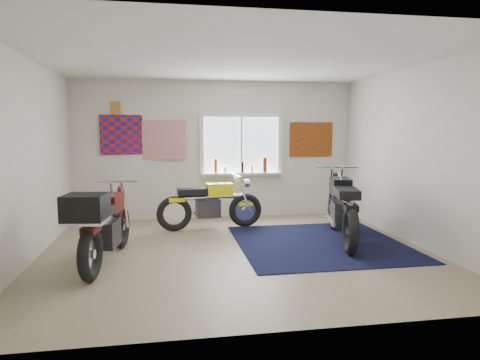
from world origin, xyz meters
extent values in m
plane|color=#9E896B|center=(0.00, 0.00, 0.00)|extent=(5.50, 5.50, 0.00)
plane|color=white|center=(0.00, 0.00, 2.70)|extent=(5.50, 5.50, 0.00)
plane|color=silver|center=(0.00, 2.50, 1.35)|extent=(5.50, 0.00, 5.50)
plane|color=silver|center=(0.00, -2.50, 1.35)|extent=(5.50, 0.00, 5.50)
plane|color=silver|center=(-2.75, 0.00, 1.35)|extent=(0.00, 5.00, 5.00)
plane|color=silver|center=(2.75, 0.00, 1.35)|extent=(0.00, 5.00, 5.00)
cube|color=black|center=(1.34, 0.23, 0.01)|extent=(2.50, 2.60, 0.01)
cube|color=white|center=(0.50, 2.48, 1.45)|extent=(1.50, 0.02, 1.10)
cube|color=white|center=(0.50, 2.47, 2.04)|extent=(1.66, 0.06, 0.08)
cube|color=white|center=(0.50, 2.47, 0.86)|extent=(1.66, 0.06, 0.08)
cube|color=white|center=(-0.29, 2.47, 1.45)|extent=(0.08, 0.06, 1.10)
cube|color=white|center=(1.29, 2.47, 1.45)|extent=(0.08, 0.06, 1.10)
cube|color=white|center=(0.50, 2.47, 1.45)|extent=(0.04, 0.06, 1.10)
cube|color=white|center=(0.50, 2.41, 0.88)|extent=(1.60, 0.16, 0.04)
cylinder|color=#945215|center=(-0.02, 2.40, 1.04)|extent=(0.07, 0.07, 0.28)
cylinder|color=silver|center=(0.16, 2.40, 0.96)|extent=(0.06, 0.06, 0.12)
cylinder|color=black|center=(0.51, 2.40, 1.01)|extent=(0.06, 0.06, 0.22)
cylinder|color=orange|center=(0.71, 2.40, 0.97)|extent=(0.05, 0.05, 0.14)
cylinder|color=#6C2F0E|center=(0.97, 2.40, 1.05)|extent=(0.09, 0.09, 0.30)
plane|color=red|center=(-1.70, 2.48, 1.65)|extent=(1.00, 0.07, 1.00)
plane|color=red|center=(-1.05, 2.46, 1.55)|extent=(0.90, 0.09, 0.90)
cube|color=#AE7331|center=(-1.90, 2.48, 2.15)|extent=(0.18, 0.02, 0.24)
cube|color=#A54C14|center=(1.95, 2.48, 1.55)|extent=(0.90, 0.03, 0.70)
torus|color=black|center=(0.42, 1.57, 0.30)|extent=(0.62, 0.18, 0.61)
torus|color=black|center=(-0.85, 1.43, 0.30)|extent=(0.62, 0.18, 0.61)
cylinder|color=white|center=(0.42, 1.57, 0.30)|extent=(0.11, 0.10, 0.10)
cylinder|color=white|center=(-0.85, 1.43, 0.30)|extent=(0.11, 0.10, 0.10)
cylinder|color=white|center=(-0.22, 1.50, 0.57)|extent=(1.16, 0.21, 0.08)
cube|color=#2A2A2C|center=(-0.26, 1.50, 0.37)|extent=(0.44, 0.30, 0.31)
cylinder|color=white|center=(-0.28, 1.64, 0.27)|extent=(0.51, 0.12, 0.06)
cube|color=#FFF90D|center=(-0.05, 1.52, 0.70)|extent=(0.48, 0.29, 0.22)
cube|color=black|center=(-0.54, 1.47, 0.68)|extent=(0.53, 0.31, 0.11)
cube|color=#FFF90D|center=(-0.81, 1.44, 0.55)|extent=(0.29, 0.18, 0.07)
cube|color=#FFF90D|center=(0.42, 1.57, 0.41)|extent=(0.27, 0.16, 0.05)
cylinder|color=white|center=(0.26, 1.55, 0.93)|extent=(0.09, 0.57, 0.03)
cylinder|color=white|center=(0.44, 1.57, 0.79)|extent=(0.11, 0.16, 0.15)
torus|color=black|center=(1.93, 1.11, 0.34)|extent=(0.30, 0.71, 0.70)
torus|color=black|center=(1.57, -0.39, 0.34)|extent=(0.30, 0.71, 0.70)
cylinder|color=white|center=(1.93, 1.11, 0.34)|extent=(0.14, 0.14, 0.12)
cylinder|color=white|center=(1.57, -0.39, 0.34)|extent=(0.14, 0.14, 0.12)
cylinder|color=white|center=(1.75, 0.36, 0.68)|extent=(0.42, 1.38, 0.10)
cube|color=#2A2A2C|center=(1.74, 0.31, 0.44)|extent=(0.42, 0.56, 0.38)
cylinder|color=white|center=(1.57, 0.35, 0.33)|extent=(0.22, 0.61, 0.08)
cube|color=black|center=(1.80, 0.55, 0.84)|extent=(0.41, 0.60, 0.26)
cube|color=black|center=(1.66, -0.02, 0.82)|extent=(0.44, 0.66, 0.13)
cube|color=black|center=(1.58, -0.34, 0.66)|extent=(0.25, 0.36, 0.09)
cube|color=black|center=(1.93, 1.11, 0.47)|extent=(0.22, 0.34, 0.06)
cylinder|color=white|center=(1.89, 0.92, 1.13)|extent=(0.67, 0.20, 0.04)
cylinder|color=white|center=(1.94, 1.13, 0.95)|extent=(0.20, 0.15, 0.18)
torus|color=black|center=(-1.65, 0.49, 0.32)|extent=(0.22, 0.66, 0.65)
torus|color=black|center=(-1.85, -0.90, 0.32)|extent=(0.22, 0.66, 0.65)
cylinder|color=white|center=(-1.65, 0.49, 0.32)|extent=(0.11, 0.12, 0.11)
cylinder|color=white|center=(-1.85, -0.90, 0.32)|extent=(0.11, 0.12, 0.11)
cylinder|color=white|center=(-1.75, -0.21, 0.62)|extent=(0.27, 1.26, 0.09)
cube|color=#2A2A2C|center=(-1.76, -0.26, 0.40)|extent=(0.34, 0.49, 0.34)
cylinder|color=white|center=(-1.92, -0.24, 0.30)|extent=(0.15, 0.56, 0.07)
cube|color=#460D0B|center=(-1.72, -0.03, 0.76)|extent=(0.33, 0.53, 0.24)
cube|color=black|center=(-1.80, -0.56, 0.74)|extent=(0.36, 0.59, 0.12)
cube|color=#460D0B|center=(-1.84, -0.85, 0.60)|extent=(0.20, 0.32, 0.08)
cube|color=#460D0B|center=(-1.65, 0.49, 0.44)|extent=(0.18, 0.30, 0.05)
cylinder|color=white|center=(-1.68, 0.31, 1.02)|extent=(0.62, 0.12, 0.04)
cylinder|color=white|center=(-1.65, 0.51, 0.86)|extent=(0.17, 0.12, 0.16)
cube|color=black|center=(-1.86, -1.00, 0.88)|extent=(0.51, 0.48, 0.30)
camera|label=1|loc=(-0.94, -5.92, 1.75)|focal=32.00mm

